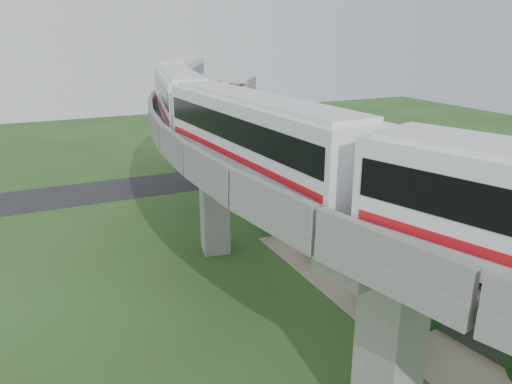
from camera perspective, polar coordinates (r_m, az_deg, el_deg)
ground at (r=31.66m, az=0.64°, el=-14.10°), size 160.00×160.00×0.00m
dirt_lot at (r=37.84m, az=21.84°, el=-9.76°), size 18.00×26.00×0.04m
asphalt_road at (r=57.87m, az=-12.34°, el=0.73°), size 60.00×8.00×0.03m
viaduct at (r=29.72m, az=7.40°, el=2.69°), size 19.58×73.98×11.40m
metro_train at (r=30.22m, az=-1.19°, el=9.41°), size 12.13×61.24×3.64m
fence at (r=36.06m, az=14.94°, el=-9.12°), size 3.87×38.73×1.50m
tree_0 at (r=53.05m, az=0.74°, el=2.24°), size 2.10×2.10×3.28m
tree_1 at (r=46.51m, az=1.28°, el=-0.20°), size 2.09×2.09×3.17m
tree_2 at (r=42.84m, az=2.43°, el=-2.46°), size 2.22×2.22×2.79m
tree_3 at (r=38.27m, az=7.01°, el=-5.34°), size 1.94×1.94×2.57m
tree_4 at (r=32.92m, az=13.33°, el=-9.90°), size 2.09×2.09×2.58m
tree_5 at (r=29.38m, az=17.98°, el=-12.31°), size 3.13×3.13×3.76m
car_white at (r=35.60m, az=24.61°, el=-10.67°), size 2.35×4.26×1.37m
car_red at (r=42.23m, az=21.96°, el=-5.82°), size 4.14×2.05×1.31m
car_dark at (r=44.64m, az=17.17°, el=-4.16°), size 3.97×2.29×1.08m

